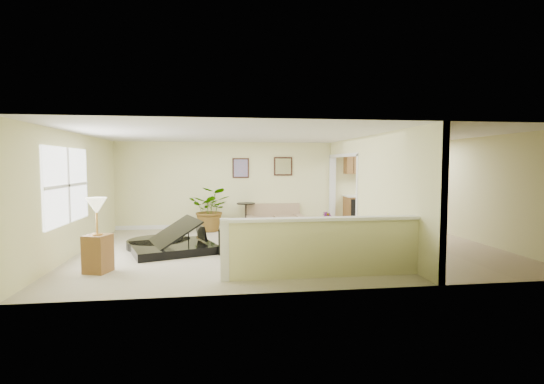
{
  "coord_description": "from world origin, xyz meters",
  "views": [
    {
      "loc": [
        -1.57,
        -8.52,
        1.85
      ],
      "look_at": [
        -0.38,
        0.4,
        1.22
      ],
      "focal_mm": 26.0,
      "sensor_mm": 36.0,
      "label": 1
    }
  ],
  "objects": [
    {
      "name": "wall_mirror",
      "position": [
        0.3,
        2.97,
        1.8
      ],
      "size": [
        0.55,
        0.04,
        0.55
      ],
      "color": "#311A12",
      "rests_on": "back_wall"
    },
    {
      "name": "ceiling",
      "position": [
        0.0,
        0.0,
        2.5
      ],
      "size": [
        9.0,
        6.0,
        0.04
      ],
      "primitive_type": "cube",
      "color": "silver",
      "rests_on": "back_wall"
    },
    {
      "name": "accent_table",
      "position": [
        -0.83,
        2.65,
        0.49
      ],
      "size": [
        0.52,
        0.52,
        0.76
      ],
      "color": "black",
      "rests_on": "floor"
    },
    {
      "name": "left_window",
      "position": [
        -4.49,
        -0.5,
        1.45
      ],
      "size": [
        0.05,
        2.15,
        1.45
      ],
      "primitive_type": "cube",
      "color": "white",
      "rests_on": "left_wall"
    },
    {
      "name": "interior_partition",
      "position": [
        1.8,
        0.25,
        1.22
      ],
      "size": [
        0.18,
        5.99,
        2.5
      ],
      "color": "beige",
      "rests_on": "floor"
    },
    {
      "name": "left_wall",
      "position": [
        -4.5,
        0.0,
        1.25
      ],
      "size": [
        0.04,
        6.0,
        2.5
      ],
      "primitive_type": "cube",
      "color": "beige",
      "rests_on": "floor"
    },
    {
      "name": "front_wall",
      "position": [
        0.0,
        -3.0,
        1.25
      ],
      "size": [
        9.0,
        0.04,
        2.5
      ],
      "primitive_type": "cube",
      "color": "beige",
      "rests_on": "floor"
    },
    {
      "name": "floor",
      "position": [
        0.0,
        0.0,
        0.0
      ],
      "size": [
        9.0,
        9.0,
        0.0
      ],
      "primitive_type": "plane",
      "color": "tan",
      "rests_on": "ground"
    },
    {
      "name": "lamp_stand",
      "position": [
        -3.65,
        -1.52,
        0.55
      ],
      "size": [
        0.48,
        0.48,
        1.29
      ],
      "color": "brown",
      "rests_on": "floor"
    },
    {
      "name": "small_plant",
      "position": [
        1.45,
        2.28,
        0.22
      ],
      "size": [
        0.36,
        0.36,
        0.51
      ],
      "color": "black",
      "rests_on": "floor"
    },
    {
      "name": "back_wall",
      "position": [
        0.0,
        3.0,
        1.25
      ],
      "size": [
        9.0,
        0.04,
        2.5
      ],
      "primitive_type": "cube",
      "color": "beige",
      "rests_on": "floor"
    },
    {
      "name": "piano_bench",
      "position": [
        -1.36,
        -0.16,
        0.27
      ],
      "size": [
        0.49,
        0.84,
        0.53
      ],
      "primitive_type": "cube",
      "rotation": [
        0.0,
        0.0,
        -0.11
      ],
      "color": "black",
      "rests_on": "floor"
    },
    {
      "name": "right_wall",
      "position": [
        4.5,
        0.0,
        1.25
      ],
      "size": [
        0.04,
        6.0,
        2.5
      ],
      "primitive_type": "cube",
      "color": "beige",
      "rests_on": "floor"
    },
    {
      "name": "piano",
      "position": [
        -2.61,
        0.1,
        0.65
      ],
      "size": [
        2.28,
        2.26,
        1.55
      ],
      "rotation": [
        0.0,
        0.0,
        0.34
      ],
      "color": "black",
      "rests_on": "floor"
    },
    {
      "name": "kitchen_cabinets",
      "position": [
        3.19,
        2.73,
        0.87
      ],
      "size": [
        2.36,
        0.65,
        2.33
      ],
      "color": "brown",
      "rests_on": "floor"
    },
    {
      "name": "wall_art_left",
      "position": [
        -0.95,
        2.97,
        1.75
      ],
      "size": [
        0.48,
        0.04,
        0.58
      ],
      "color": "#311A12",
      "rests_on": "back_wall"
    },
    {
      "name": "pony_half_wall",
      "position": [
        0.08,
        -2.3,
        0.52
      ],
      "size": [
        3.42,
        0.22,
        1.0
      ],
      "color": "beige",
      "rests_on": "floor"
    },
    {
      "name": "palm_plant",
      "position": [
        -1.81,
        2.47,
        0.61
      ],
      "size": [
        1.31,
        1.2,
        1.24
      ],
      "color": "black",
      "rests_on": "floor"
    },
    {
      "name": "loveseat",
      "position": [
        -0.02,
        2.67,
        0.35
      ],
      "size": [
        1.65,
        0.97,
        0.93
      ],
      "rotation": [
        0.0,
        0.0,
        0.03
      ],
      "color": "tan",
      "rests_on": "floor"
    },
    {
      "name": "kitchen_vinyl",
      "position": [
        3.15,
        0.0,
        0.0
      ],
      "size": [
        2.7,
        6.0,
        0.01
      ],
      "primitive_type": "cube",
      "color": "gray",
      "rests_on": "floor"
    }
  ]
}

